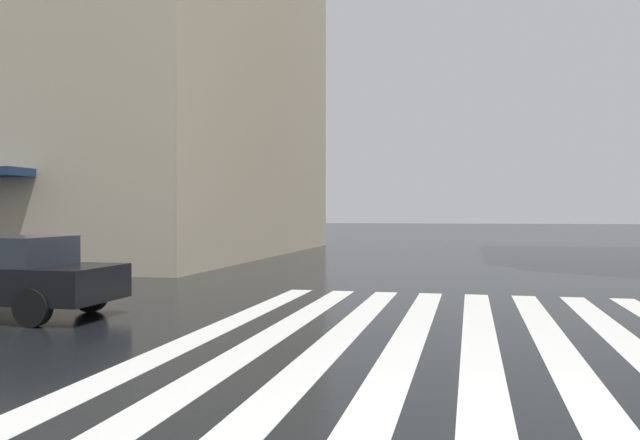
{
  "coord_description": "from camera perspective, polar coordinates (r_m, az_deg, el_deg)",
  "views": [
    {
      "loc": [
        -4.52,
        1.13,
        1.82
      ],
      "look_at": [
        9.13,
        4.25,
        1.67
      ],
      "focal_mm": 36.98,
      "sensor_mm": 36.0,
      "label": 1
    }
  ],
  "objects": [
    {
      "name": "zebra_crossing",
      "position": [
        8.72,
        10.39,
        -11.43
      ],
      "size": [
        13.0,
        7.5,
        0.01
      ],
      "color": "silver",
      "rests_on": "ground_plane"
    }
  ]
}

